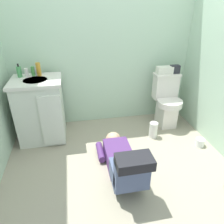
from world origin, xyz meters
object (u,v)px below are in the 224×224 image
Objects in this scene: bottle_amber at (38,69)px; paper_towel_roll at (153,130)px; person_plumber at (123,161)px; tissue_box at (165,70)px; toilet at (167,101)px; vanity_cabinet at (41,109)px; bottle_white at (27,73)px; toilet_paper_roll at (200,142)px; bottle_green at (33,71)px; toiletry_bag at (175,69)px; faucet at (36,72)px; soap_dispenser at (19,72)px.

paper_towel_roll is at bearing -16.86° from bottle_amber.
person_plumber is 4.84× the size of tissue_box.
bottle_amber is at bearing 176.39° from toilet.
vanity_cabinet is 3.79× the size of paper_towel_roll.
person_plumber is (0.87, -0.89, -0.24)m from vanity_cabinet.
bottle_white is 0.68× the size of bottle_amber.
toilet is at bearing 46.61° from person_plumber.
tissue_box is 1.07m from toilet_paper_roll.
bottle_green is (-1.74, 0.02, 0.08)m from tissue_box.
toiletry_bag reaches higher than vanity_cabinet.
person_plumber is 6.64× the size of bottle_amber.
tissue_box is at bearing 58.12° from paper_towel_roll.
faucet reaches higher than person_plumber.
bottle_amber is 1.67m from paper_towel_roll.
faucet is 1.69m from paper_towel_roll.
bottle_white is at bearing 177.67° from toilet.
bottle_white is (-0.11, 0.11, 0.46)m from vanity_cabinet.
paper_towel_roll is at bearing -121.88° from tissue_box.
bottle_green is at bearing 179.18° from tissue_box.
toiletry_bag is at bearing -0.50° from faucet.
tissue_box reaches higher than toilet_paper_roll.
bottle_green is at bearing 179.25° from toiletry_bag.
tissue_box reaches higher than paper_towel_roll.
toilet_paper_roll is (1.92, -0.73, -0.85)m from bottle_amber.
tissue_box is at bearing 0.12° from soap_dispenser.
toilet reaches higher than person_plumber.
soap_dispenser reaches higher than toilet.
person_plumber is at bearing -51.07° from bottle_amber.
bottle_green is at bearing 159.61° from toilet_paper_roll.
bottle_amber is (0.22, 0.02, 0.01)m from soap_dispenser.
tissue_box is (1.70, 0.13, 0.38)m from vanity_cabinet.
bottle_amber reaches higher than toilet_paper_roll.
person_plumber is 1.56m from bottle_white.
toilet is at bearing -3.61° from bottle_amber.
bottle_amber reaches higher than vanity_cabinet.
soap_dispenser is 1.51× the size of toilet_paper_roll.
bottle_green reaches higher than tissue_box.
tissue_box is 1.81m from bottle_white.
toilet_paper_roll is (2.06, -0.70, -0.82)m from bottle_white.
toilet is 6.05× the size of toiletry_bag.
vanity_cabinet is 0.47m from faucet.
vanity_cabinet is 7.45× the size of toilet_paper_roll.
tissue_box is 0.15m from toiletry_bag.
bottle_green is (-1.89, 0.02, 0.07)m from toiletry_bag.
person_plumber is at bearing -43.71° from soap_dispenser.
paper_towel_roll is 1.97× the size of toilet_paper_roll.
bottle_white is 0.08m from bottle_green.
tissue_box reaches higher than person_plumber.
toiletry_bag is 0.90m from paper_towel_roll.
bottle_white is 0.15m from bottle_amber.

